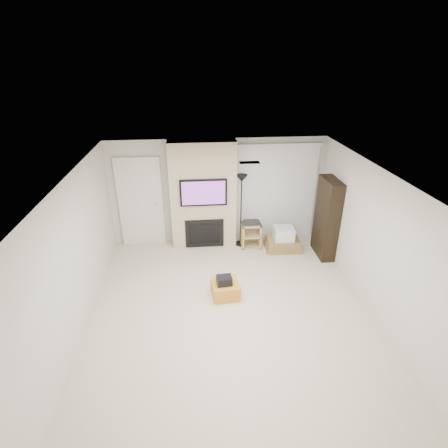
{
  "coord_description": "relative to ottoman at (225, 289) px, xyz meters",
  "views": [
    {
      "loc": [
        -0.59,
        -4.96,
        4.17
      ],
      "look_at": [
        0.0,
        1.2,
        1.15
      ],
      "focal_mm": 28.0,
      "sensor_mm": 36.0,
      "label": 1
    }
  ],
  "objects": [
    {
      "name": "floor",
      "position": [
        0.05,
        -0.43,
        -0.15
      ],
      "size": [
        5.0,
        5.5,
        0.0
      ],
      "primitive_type": "cube",
      "color": "beige",
      "rests_on": "ground"
    },
    {
      "name": "black_bag",
      "position": [
        -0.03,
        -0.04,
        0.23
      ],
      "size": [
        0.3,
        0.24,
        0.16
      ],
      "primitive_type": "cube",
      "rotation": [
        0.0,
        0.0,
        0.08
      ],
      "color": "black",
      "rests_on": "ottoman"
    },
    {
      "name": "wall_left",
      "position": [
        -2.45,
        -0.43,
        1.1
      ],
      "size": [
        0.0,
        5.5,
        2.5
      ],
      "primitive_type": "cube",
      "rotation": [
        1.57,
        0.0,
        1.57
      ],
      "color": "beige",
      "rests_on": "ground"
    },
    {
      "name": "floor_lamp",
      "position": [
        0.56,
        1.97,
        1.24
      ],
      "size": [
        0.26,
        0.26,
        1.76
      ],
      "color": "black",
      "rests_on": "floor"
    },
    {
      "name": "av_stand",
      "position": [
        0.79,
        1.85,
        0.2
      ],
      "size": [
        0.45,
        0.38,
        0.66
      ],
      "color": "tan",
      "rests_on": "floor"
    },
    {
      "name": "vertical_blinds",
      "position": [
        1.45,
        2.27,
        1.12
      ],
      "size": [
        1.98,
        0.1,
        2.37
      ],
      "color": "silver",
      "rests_on": "floor"
    },
    {
      "name": "wall_right",
      "position": [
        2.55,
        -0.43,
        1.1
      ],
      "size": [
        0.0,
        5.5,
        2.5
      ],
      "primitive_type": "cube",
      "rotation": [
        1.57,
        0.0,
        1.57
      ],
      "color": "beige",
      "rests_on": "ground"
    },
    {
      "name": "wall_back",
      "position": [
        0.05,
        2.32,
        1.1
      ],
      "size": [
        5.0,
        0.0,
        2.5
      ],
      "primitive_type": "cube",
      "rotation": [
        1.57,
        0.0,
        0.0
      ],
      "color": "beige",
      "rests_on": "ground"
    },
    {
      "name": "fireplace_wall",
      "position": [
        -0.3,
        2.11,
        1.09
      ],
      "size": [
        1.5,
        0.47,
        2.5
      ],
      "color": "#C1B088",
      "rests_on": "floor"
    },
    {
      "name": "box_stack",
      "position": [
        1.53,
        1.67,
        0.06
      ],
      "size": [
        0.84,
        0.64,
        0.55
      ],
      "color": "olive",
      "rests_on": "floor"
    },
    {
      "name": "wall_front",
      "position": [
        0.05,
        -3.18,
        1.1
      ],
      "size": [
        5.0,
        0.0,
        2.5
      ],
      "primitive_type": "cube",
      "rotation": [
        1.57,
        0.0,
        0.0
      ],
      "color": "beige",
      "rests_on": "ground"
    },
    {
      "name": "entry_door",
      "position": [
        -1.75,
        2.28,
        0.9
      ],
      "size": [
        1.02,
        0.11,
        2.14
      ],
      "color": "silver",
      "rests_on": "floor"
    },
    {
      "name": "ottoman",
      "position": [
        0.0,
        0.0,
        0.0
      ],
      "size": [
        0.54,
        0.54,
        0.3
      ],
      "primitive_type": "cube",
      "rotation": [
        0.0,
        0.0,
        0.08
      ],
      "color": "#C68328",
      "rests_on": "floor"
    },
    {
      "name": "hvac_vent",
      "position": [
        0.45,
        0.37,
        2.35
      ],
      "size": [
        0.35,
        0.18,
        0.01
      ],
      "primitive_type": "cube",
      "color": "silver",
      "rests_on": "ceiling"
    },
    {
      "name": "ceiling",
      "position": [
        0.05,
        -0.43,
        2.35
      ],
      "size": [
        5.0,
        5.5,
        0.0
      ],
      "primitive_type": "cube",
      "color": "white",
      "rests_on": "wall_back"
    },
    {
      "name": "bookshelf",
      "position": [
        2.39,
        1.35,
        0.75
      ],
      "size": [
        0.3,
        0.8,
        1.8
      ],
      "color": "black",
      "rests_on": "floor"
    }
  ]
}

